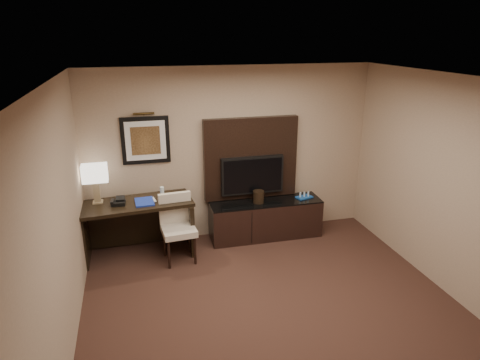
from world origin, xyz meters
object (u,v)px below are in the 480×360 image
object	(u,v)px
tv	(252,175)
minibar_tray	(304,195)
ice_bucket	(259,197)
desk	(139,228)
table_lamp	(96,183)
desk_phone	(118,201)
water_bottle	(162,193)
credenza	(265,219)
desk_chair	(179,230)

from	to	relation	value
tv	minibar_tray	size ratio (longest dim) A/B	3.84
ice_bucket	minibar_tray	distance (m)	0.78
desk	ice_bucket	size ratio (longest dim) A/B	8.08
table_lamp	desk_phone	size ratio (longest dim) A/B	3.13
table_lamp	water_bottle	xyz separation A→B (m)	(0.91, -0.07, -0.21)
minibar_tray	water_bottle	bearing A→B (deg)	-178.92
water_bottle	credenza	bearing A→B (deg)	1.78
credenza	minibar_tray	world-z (taller)	minibar_tray
desk_chair	water_bottle	distance (m)	0.61
desk_phone	minibar_tray	size ratio (longest dim) A/B	0.73
ice_bucket	desk	bearing A→B (deg)	-177.53
credenza	tv	size ratio (longest dim) A/B	1.78
desk	table_lamp	distance (m)	0.91
desk_phone	water_bottle	size ratio (longest dim) A/B	1.07
desk	credenza	world-z (taller)	desk
tv	desk_chair	distance (m)	1.47
credenza	desk_phone	xyz separation A→B (m)	(-2.24, -0.13, 0.58)
ice_bucket	desk_phone	bearing A→B (deg)	-176.97
table_lamp	ice_bucket	bearing A→B (deg)	-0.93
desk_phone	minibar_tray	bearing A→B (deg)	7.61
credenza	minibar_tray	size ratio (longest dim) A/B	6.84
tv	desk_chair	size ratio (longest dim) A/B	1.03
credenza	desk_chair	distance (m)	1.51
credenza	table_lamp	xyz separation A→B (m)	(-2.52, 0.02, 0.83)
tv	desk_phone	bearing A→B (deg)	-172.46
desk_chair	ice_bucket	size ratio (longest dim) A/B	5.00
credenza	water_bottle	world-z (taller)	water_bottle
desk_chair	desk_phone	size ratio (longest dim) A/B	5.09
desk_chair	ice_bucket	bearing A→B (deg)	12.52
desk_chair	water_bottle	world-z (taller)	water_bottle
water_bottle	ice_bucket	size ratio (longest dim) A/B	0.92
desk_chair	table_lamp	bearing A→B (deg)	152.95
minibar_tray	desk_phone	bearing A→B (deg)	-177.54
table_lamp	ice_bucket	size ratio (longest dim) A/B	3.07
desk_chair	desk	bearing A→B (deg)	144.43
tv	minibar_tray	world-z (taller)	tv
desk_phone	water_bottle	xyz separation A→B (m)	(0.62, 0.08, 0.04)
desk_chair	minibar_tray	distance (m)	2.14
table_lamp	minibar_tray	xyz separation A→B (m)	(3.18, -0.03, -0.48)
desk	water_bottle	size ratio (longest dim) A/B	8.80
credenza	ice_bucket	bearing A→B (deg)	-170.42
table_lamp	minibar_tray	size ratio (longest dim) A/B	2.29
desk_phone	ice_bucket	bearing A→B (deg)	8.18
desk_chair	ice_bucket	distance (m)	1.39
credenza	desk_phone	world-z (taller)	desk_phone
desk_chair	table_lamp	world-z (taller)	table_lamp
desk_phone	desk_chair	bearing A→B (deg)	-15.12
water_bottle	ice_bucket	bearing A→B (deg)	1.17
tv	desk_chair	world-z (taller)	tv
credenza	minibar_tray	bearing A→B (deg)	-0.02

